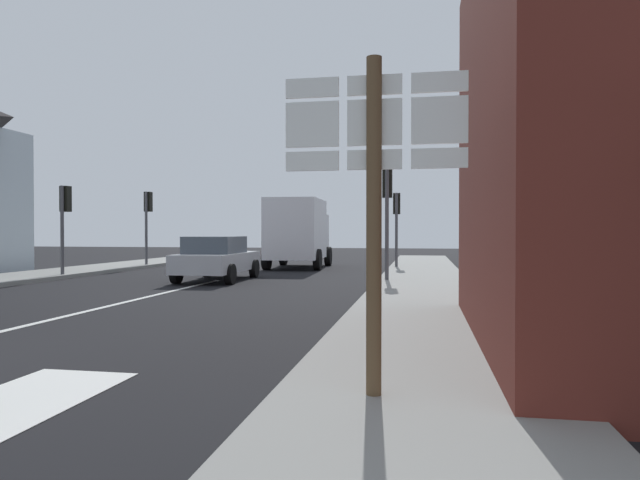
{
  "coord_description": "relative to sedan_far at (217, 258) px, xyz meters",
  "views": [
    {
      "loc": [
        6.7,
        -5.78,
        1.62
      ],
      "look_at": [
        3.73,
        10.55,
        1.38
      ],
      "focal_mm": 31.52,
      "sensor_mm": 36.0,
      "label": 1
    }
  ],
  "objects": [
    {
      "name": "ground_plane",
      "position": [
        -0.0,
        -1.91,
        -0.76
      ],
      "size": [
        80.0,
        80.0,
        0.0
      ],
      "primitive_type": "plane",
      "color": "black"
    },
    {
      "name": "sidewalk_right",
      "position": [
        6.73,
        -3.91,
        -0.69
      ],
      "size": [
        2.8,
        44.0,
        0.14
      ],
      "primitive_type": "cube",
      "color": "gray",
      "rests_on": "ground"
    },
    {
      "name": "lane_centre_stripe",
      "position": [
        -0.0,
        -5.91,
        -0.75
      ],
      "size": [
        0.16,
        12.0,
        0.01
      ],
      "primitive_type": "cube",
      "color": "silver",
      "rests_on": "ground"
    },
    {
      "name": "lane_turn_arrow",
      "position": [
        2.93,
        -12.91,
        -0.75
      ],
      "size": [
        1.2,
        2.2,
        0.01
      ],
      "primitive_type": "cube",
      "color": "silver",
      "rests_on": "ground"
    },
    {
      "name": "sedan_far",
      "position": [
        0.0,
        0.0,
        0.0
      ],
      "size": [
        2.04,
        4.24,
        1.47
      ],
      "color": "#B7BABF",
      "rests_on": "ground"
    },
    {
      "name": "delivery_truck",
      "position": [
        1.22,
        6.94,
        0.89
      ],
      "size": [
        2.62,
        5.07,
        3.05
      ],
      "color": "silver",
      "rests_on": "ground"
    },
    {
      "name": "route_sign_post",
      "position": [
        6.27,
        -12.59,
        1.24
      ],
      "size": [
        1.66,
        0.14,
        3.2
      ],
      "color": "brown",
      "rests_on": "ground"
    },
    {
      "name": "traffic_light_far_right",
      "position": [
        5.63,
        6.54,
        1.67
      ],
      "size": [
        0.3,
        0.49,
        3.28
      ],
      "color": "#47474C",
      "rests_on": "ground"
    },
    {
      "name": "traffic_light_near_right",
      "position": [
        5.63,
        -0.06,
        1.9
      ],
      "size": [
        0.3,
        0.49,
        3.59
      ],
      "color": "#47474C",
      "rests_on": "ground"
    },
    {
      "name": "traffic_light_far_left",
      "position": [
        -5.63,
        6.09,
        1.79
      ],
      "size": [
        0.3,
        0.49,
        3.45
      ],
      "color": "#47474C",
      "rests_on": "ground"
    },
    {
      "name": "traffic_light_near_left",
      "position": [
        -5.63,
        0.05,
        1.63
      ],
      "size": [
        0.3,
        0.49,
        3.23
      ],
      "color": "#47474C",
      "rests_on": "ground"
    }
  ]
}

